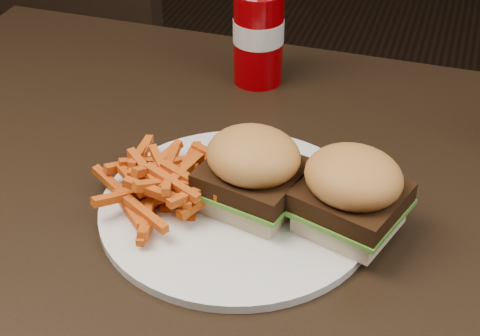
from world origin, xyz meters
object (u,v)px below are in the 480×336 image
(dining_table, at_px, (320,249))
(ketchup_bottle, at_px, (258,39))
(plate, at_px, (237,209))
(chair_far, at_px, (148,96))

(dining_table, xyz_separation_m, ketchup_bottle, (-0.15, 0.28, 0.08))
(plate, bearing_deg, chair_far, 121.78)
(dining_table, bearing_deg, plate, 176.40)
(dining_table, distance_m, chair_far, 0.92)
(dining_table, distance_m, ketchup_bottle, 0.33)
(chair_far, distance_m, plate, 0.88)
(dining_table, bearing_deg, ketchup_bottle, 118.21)
(dining_table, height_order, ketchup_bottle, ketchup_bottle)
(dining_table, bearing_deg, chair_far, 126.64)
(chair_far, height_order, ketchup_bottle, ketchup_bottle)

